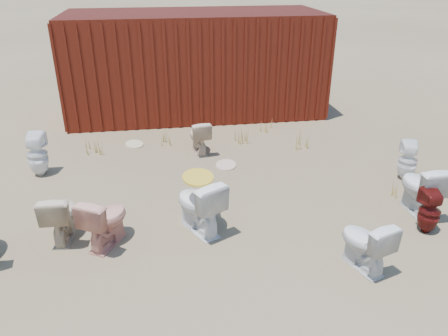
{
  "coord_description": "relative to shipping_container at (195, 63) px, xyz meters",
  "views": [
    {
      "loc": [
        -0.94,
        -5.48,
        3.5
      ],
      "look_at": [
        0.0,
        0.6,
        0.55
      ],
      "focal_mm": 35.0,
      "sensor_mm": 36.0,
      "label": 1
    }
  ],
  "objects": [
    {
      "name": "ground",
      "position": [
        0.0,
        -5.2,
        -1.2
      ],
      "size": [
        100.0,
        100.0,
        0.0
      ],
      "primitive_type": "plane",
      "color": "brown",
      "rests_on": "ground"
    },
    {
      "name": "shipping_container",
      "position": [
        0.0,
        0.0,
        0.0
      ],
      "size": [
        6.0,
        2.4,
        2.4
      ],
      "primitive_type": "cube",
      "color": "#4C150C",
      "rests_on": "ground"
    },
    {
      "name": "toilet_front_pink",
      "position": [
        -1.75,
        -5.57,
        -0.83
      ],
      "size": [
        0.72,
        0.84,
        0.75
      ],
      "primitive_type": "imported",
      "rotation": [
        0.0,
        0.0,
        2.64
      ],
      "color": "#E09581",
      "rests_on": "ground"
    },
    {
      "name": "toilet_front_c",
      "position": [
        1.44,
        -6.57,
        -0.84
      ],
      "size": [
        0.6,
        0.79,
        0.72
      ],
      "primitive_type": "imported",
      "rotation": [
        0.0,
        0.0,
        3.46
      ],
      "color": "silver",
      "rests_on": "ground"
    },
    {
      "name": "toilet_front_maroon",
      "position": [
        2.69,
        -5.96,
        -0.87
      ],
      "size": [
        0.3,
        0.3,
        0.66
      ],
      "primitive_type": "imported",
      "rotation": [
        0.0,
        0.0,
        3.14
      ],
      "color": "#56110E",
      "rests_on": "ground"
    },
    {
      "name": "toilet_front_e",
      "position": [
        2.84,
        -5.46,
        -0.78
      ],
      "size": [
        0.47,
        0.82,
        0.84
      ],
      "primitive_type": "imported",
      "rotation": [
        0.0,
        0.0,
        3.14
      ],
      "color": "white",
      "rests_on": "ground"
    },
    {
      "name": "toilet_back_a",
      "position": [
        -3.12,
        -3.24,
        -0.81
      ],
      "size": [
        0.37,
        0.38,
        0.79
      ],
      "primitive_type": "imported",
      "rotation": [
        0.0,
        0.0,
        3.09
      ],
      "color": "white",
      "rests_on": "ground"
    },
    {
      "name": "toilet_back_beige_left",
      "position": [
        -2.36,
        -5.35,
        -0.84
      ],
      "size": [
        0.45,
        0.74,
        0.73
      ],
      "primitive_type": "imported",
      "rotation": [
        0.0,
        0.0,
        3.08
      ],
      "color": "beige",
      "rests_on": "ground"
    },
    {
      "name": "toilet_back_beige_right",
      "position": [
        -0.2,
        -2.66,
        -0.86
      ],
      "size": [
        0.48,
        0.71,
        0.68
      ],
      "primitive_type": "imported",
      "rotation": [
        0.0,
        0.0,
        3.3
      ],
      "color": "beige",
      "rests_on": "ground"
    },
    {
      "name": "toilet_back_yellowlid",
      "position": [
        -0.48,
        -5.45,
        -0.78
      ],
      "size": [
        0.79,
        0.94,
        0.84
      ],
      "primitive_type": "imported",
      "rotation": [
        0.0,
        0.0,
        3.63
      ],
      "color": "white",
      "rests_on": "ground"
    },
    {
      "name": "toilet_back_e",
      "position": [
        3.25,
        -4.38,
        -0.85
      ],
      "size": [
        0.41,
        0.41,
        0.7
      ],
      "primitive_type": "imported",
      "rotation": [
        0.0,
        0.0,
        2.77
      ],
      "color": "white",
      "rests_on": "ground"
    },
    {
      "name": "yellow_lid",
      "position": [
        -0.48,
        -5.45,
        -0.35
      ],
      "size": [
        0.42,
        0.53,
        0.02
      ],
      "primitive_type": "ellipsoid",
      "color": "yellow",
      "rests_on": "toilet_back_yellowlid"
    },
    {
      "name": "loose_tank",
      "position": [
        -0.46,
        -5.13,
        -1.02
      ],
      "size": [
        0.52,
        0.26,
        0.35
      ],
      "primitive_type": "cube",
      "rotation": [
        0.0,
        0.0,
        -0.12
      ],
      "color": "white",
      "rests_on": "ground"
    },
    {
      "name": "loose_lid_near",
      "position": [
        0.23,
        -3.37,
        -1.19
      ],
      "size": [
        0.47,
        0.56,
        0.02
      ],
      "primitive_type": "ellipsoid",
      "rotation": [
        0.0,
        0.0,
        -0.19
      ],
      "color": "beige",
      "rests_on": "ground"
    },
    {
      "name": "loose_lid_far",
      "position": [
        -1.5,
        -2.07,
        -1.19
      ],
      "size": [
        0.5,
        0.56,
        0.02
      ],
      "primitive_type": "ellipsoid",
      "rotation": [
        0.0,
        0.0,
        0.35
      ],
      "color": "beige",
      "rests_on": "ground"
    },
    {
      "name": "weed_clump_a",
      "position": [
        -2.27,
        -2.33,
        -1.05
      ],
      "size": [
        0.36,
        0.36,
        0.3
      ],
      "primitive_type": "cone",
      "color": "#A99043",
      "rests_on": "ground"
    },
    {
      "name": "weed_clump_b",
      "position": [
        0.69,
        -2.31,
        -1.04
      ],
      "size": [
        0.32,
        0.32,
        0.32
      ],
      "primitive_type": "cone",
      "color": "#A99043",
      "rests_on": "ground"
    },
    {
      "name": "weed_clump_c",
      "position": [
        1.89,
        -2.74,
        -1.03
      ],
      "size": [
        0.36,
        0.36,
        0.35
      ],
      "primitive_type": "cone",
      "color": "#A99043",
      "rests_on": "ground"
    },
    {
      "name": "weed_clump_d",
      "position": [
        -0.84,
        -2.11,
        -1.06
      ],
      "size": [
        0.3,
        0.3,
        0.28
      ],
      "primitive_type": "cone",
      "color": "#A99043",
      "rests_on": "ground"
    },
    {
      "name": "weed_clump_e",
      "position": [
        1.43,
        -1.7,
        -1.07
      ],
      "size": [
        0.34,
        0.34,
        0.26
      ],
      "primitive_type": "cone",
      "color": "#A99043",
      "rests_on": "ground"
    },
    {
      "name": "weed_clump_f",
      "position": [
        2.73,
        -4.94,
        -1.08
      ],
      "size": [
        0.28,
        0.28,
        0.25
      ],
      "primitive_type": "cone",
      "color": "#A99043",
      "rests_on": "ground"
    }
  ]
}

